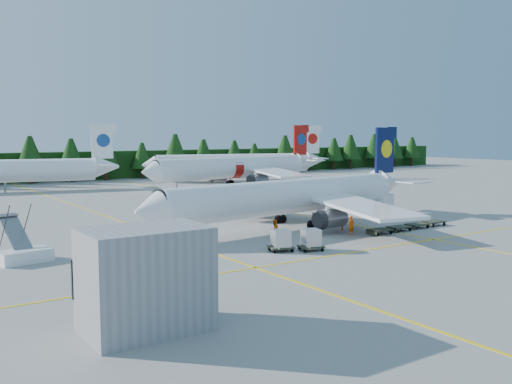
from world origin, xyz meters
TOP-DOWN VIEW (x-y plane):
  - ground at (0.00, 0.00)m, footprint 320.00×320.00m
  - taxi_stripe_a at (-14.00, 20.00)m, footprint 0.25×120.00m
  - taxi_stripe_b at (6.00, 20.00)m, footprint 0.25×120.00m
  - taxi_stripe_cross at (0.00, -6.00)m, footprint 80.00×0.25m
  - treeline_hedge at (0.00, 82.00)m, footprint 220.00×4.00m
  - terminal_building at (-26.00, -14.00)m, footprint 6.00×4.00m
  - airliner_navy at (-1.58, 7.17)m, footprint 36.26×29.67m
  - airliner_red at (18.35, 50.02)m, footprint 39.58×32.34m
  - airliner_far_right at (26.19, 63.17)m, footprint 39.29×11.81m
  - airstairs at (-27.60, 5.66)m, footprint 4.05×5.50m
  - service_truck at (13.22, 7.97)m, footprint 5.50×3.53m
  - dolly_train at (8.33, -0.92)m, footprint 11.01×1.92m
  - uld_pair at (-7.80, -2.89)m, footprint 4.63×3.18m
  - crew_a at (1.34, 0.07)m, footprint 0.68×0.45m
  - crew_b at (-6.48, 1.99)m, footprint 1.03×0.85m
  - crew_c at (2.71, 2.70)m, footprint 0.86×0.96m

SIDE VIEW (x-z plane):
  - ground at x=0.00m, z-range 0.00..0.00m
  - taxi_stripe_a at x=-14.00m, z-range 0.00..0.01m
  - taxi_stripe_b at x=6.00m, z-range 0.00..0.01m
  - taxi_stripe_cross at x=0.00m, z-range 0.00..0.01m
  - dolly_train at x=8.33m, z-range 0.37..0.50m
  - airstairs at x=-27.60m, z-range -0.96..2.44m
  - crew_a at x=1.34m, z-range 0.00..1.86m
  - crew_c at x=2.71m, z-range 0.00..1.93m
  - crew_b at x=-6.48m, z-range 0.00..1.94m
  - uld_pair at x=-7.80m, z-range 0.27..1.80m
  - service_truck at x=13.22m, z-range -0.01..2.48m
  - terminal_building at x=-26.00m, z-range 0.00..5.20m
  - treeline_hedge at x=0.00m, z-range 0.00..6.00m
  - airliner_navy at x=-1.58m, z-range -2.11..8.46m
  - airliner_red at x=18.35m, z-range -2.30..9.25m
  - airliner_far_right at x=26.19m, z-range -2.16..9.42m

